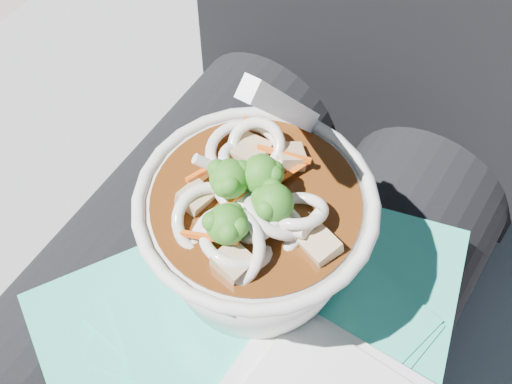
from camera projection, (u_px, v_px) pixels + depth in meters
The scene contains 5 objects.
stone_ledge at pixel (292, 333), 0.91m from camera, with size 1.00×0.50×0.43m, color slate.
lap at pixel (217, 334), 0.60m from camera, with size 0.33×0.48×0.16m.
person_body at pixel (274, 236), 0.62m from camera, with size 0.34×0.94×0.98m.
plastic_bag at pixel (253, 325), 0.51m from camera, with size 0.30×0.32×0.01m.
udon_bowl at pixel (255, 228), 0.48m from camera, with size 0.16×0.16×0.20m.
Camera 1 is at (0.15, -0.19, 1.07)m, focal length 50.00 mm.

